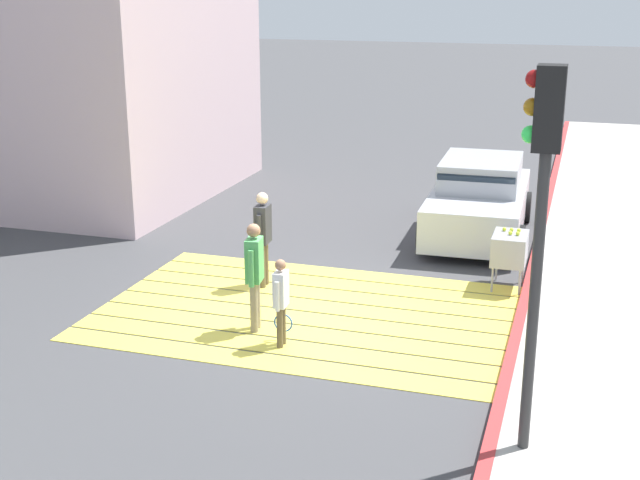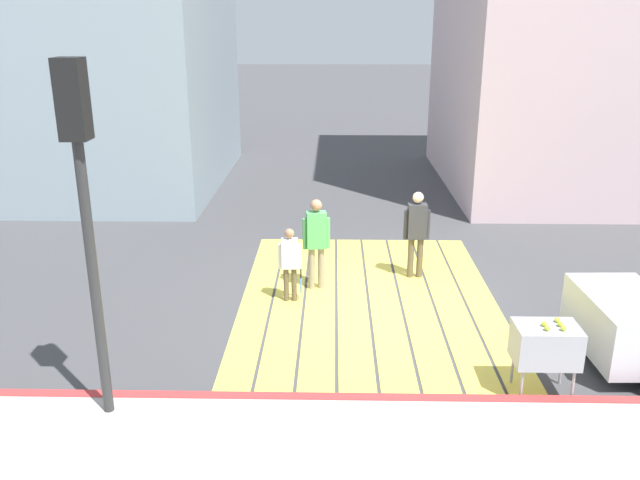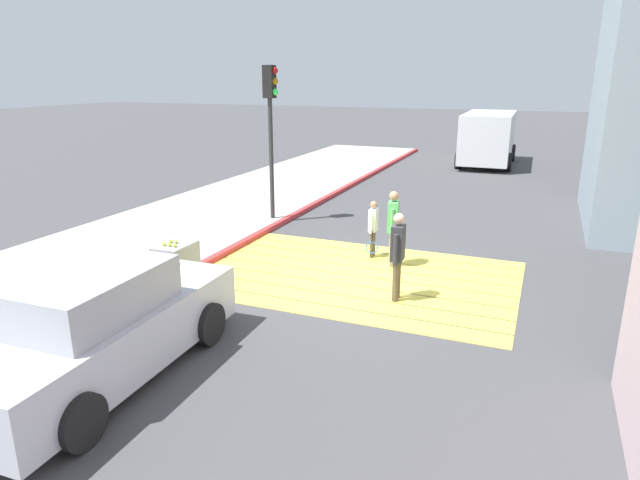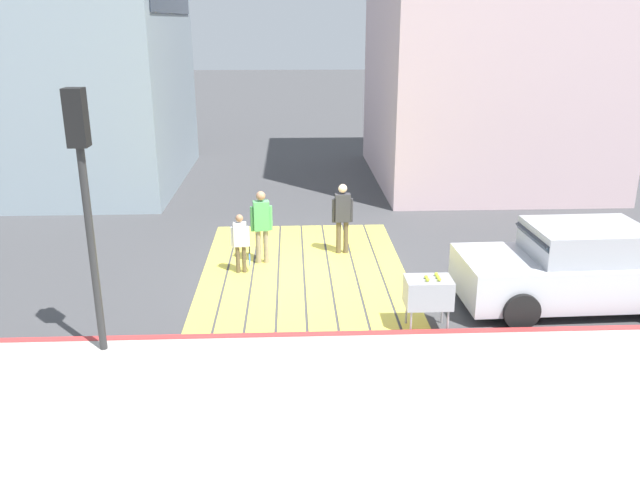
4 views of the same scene
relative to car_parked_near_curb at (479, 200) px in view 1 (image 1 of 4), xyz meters
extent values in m
plane|color=#424244|center=(2.00, 5.07, -0.73)|extent=(120.00, 120.00, 0.00)
cube|color=#EAD64C|center=(2.00, 3.15, -0.73)|extent=(6.40, 0.50, 0.01)
cube|color=#EAD64C|center=(2.00, 3.70, -0.73)|extent=(6.40, 0.50, 0.01)
cube|color=#EAD64C|center=(2.00, 4.25, -0.73)|extent=(6.40, 0.50, 0.01)
cube|color=#EAD64C|center=(2.00, 4.80, -0.73)|extent=(6.40, 0.50, 0.01)
cube|color=#EAD64C|center=(2.00, 5.35, -0.73)|extent=(6.40, 0.50, 0.01)
cube|color=#EAD64C|center=(2.00, 5.90, -0.73)|extent=(6.40, 0.50, 0.01)
cube|color=#EAD64C|center=(2.00, 6.45, -0.73)|extent=(6.40, 0.50, 0.01)
cube|color=#EAD64C|center=(2.00, 7.00, -0.73)|extent=(6.40, 0.50, 0.01)
cube|color=#BC3333|center=(-1.25, 5.07, -0.67)|extent=(0.16, 40.00, 0.13)
cube|color=silver|center=(0.00, 0.03, -0.14)|extent=(1.93, 4.35, 0.80)
cube|color=#A0A2A9|center=(0.00, -0.12, 0.54)|extent=(1.59, 2.11, 0.60)
cube|color=#1E2833|center=(-0.02, 0.80, 0.48)|extent=(1.49, 0.37, 0.49)
cylinder|color=black|center=(0.84, 1.39, -0.40)|extent=(0.24, 0.67, 0.66)
cylinder|color=black|center=(-0.92, 1.33, -0.40)|extent=(0.24, 0.67, 0.66)
cylinder|color=black|center=(0.92, -1.28, -0.40)|extent=(0.24, 0.67, 0.66)
cylinder|color=black|center=(-0.84, -1.33, -0.40)|extent=(0.24, 0.67, 0.66)
cylinder|color=#2D2D2D|center=(-1.60, 8.38, 0.97)|extent=(0.12, 0.12, 3.40)
cube|color=black|center=(-1.60, 8.38, 3.09)|extent=(0.28, 0.28, 0.84)
sphere|color=maroon|center=(-1.44, 8.38, 3.37)|extent=(0.18, 0.18, 0.18)
sphere|color=#956310|center=(-1.44, 8.38, 3.10)|extent=(0.18, 0.18, 0.18)
sphere|color=#35FF59|center=(-1.44, 8.38, 2.83)|extent=(0.18, 0.18, 0.18)
cube|color=#99999E|center=(-0.90, 2.98, -0.03)|extent=(0.56, 0.80, 0.50)
cylinder|color=#99999E|center=(-0.68, 3.30, -0.51)|extent=(0.04, 0.04, 0.45)
cylinder|color=#99999E|center=(-1.12, 3.30, -0.51)|extent=(0.04, 0.04, 0.45)
cylinder|color=#99999E|center=(-0.68, 2.66, -0.51)|extent=(0.04, 0.04, 0.45)
cylinder|color=#99999E|center=(-1.12, 2.66, -0.51)|extent=(0.04, 0.04, 0.45)
sphere|color=#CCE033|center=(-1.02, 2.83, 0.25)|extent=(0.07, 0.07, 0.07)
sphere|color=#CCE033|center=(-0.90, 2.83, 0.25)|extent=(0.07, 0.07, 0.07)
sphere|color=#CCE033|center=(-0.78, 2.83, 0.25)|extent=(0.07, 0.07, 0.07)
sphere|color=#CCE033|center=(-1.02, 3.03, 0.25)|extent=(0.07, 0.07, 0.07)
sphere|color=#CCE033|center=(-0.90, 3.03, 0.25)|extent=(0.07, 0.07, 0.07)
cylinder|color=brown|center=(3.07, 4.24, -0.34)|extent=(0.12, 0.12, 0.78)
cylinder|color=brown|center=(3.07, 4.07, -0.34)|extent=(0.12, 0.12, 0.78)
cube|color=#333338|center=(3.07, 4.16, 0.37)|extent=(0.23, 0.35, 0.65)
sphere|color=beige|center=(3.07, 4.16, 0.81)|extent=(0.20, 0.20, 0.20)
cylinder|color=#333338|center=(3.06, 4.36, 0.30)|extent=(0.08, 0.08, 0.55)
cylinder|color=#333338|center=(3.08, 3.96, 0.30)|extent=(0.08, 0.08, 0.55)
cylinder|color=gray|center=(2.48, 6.06, -0.34)|extent=(0.12, 0.12, 0.78)
cylinder|color=gray|center=(2.51, 5.89, -0.34)|extent=(0.12, 0.12, 0.78)
cube|color=#4CA559|center=(2.50, 5.98, 0.37)|extent=(0.26, 0.37, 0.65)
sphere|color=#9E7051|center=(2.50, 5.98, 0.82)|extent=(0.20, 0.20, 0.20)
cylinder|color=#4CA559|center=(2.47, 6.18, 0.31)|extent=(0.08, 0.08, 0.55)
cylinder|color=#4CA559|center=(2.53, 5.78, 0.31)|extent=(0.08, 0.08, 0.55)
cylinder|color=brown|center=(1.93, 6.48, -0.43)|extent=(0.09, 0.09, 0.61)
cylinder|color=brown|center=(1.93, 6.34, -0.43)|extent=(0.09, 0.09, 0.61)
cube|color=white|center=(1.93, 6.41, 0.14)|extent=(0.18, 0.27, 0.51)
sphere|color=#9E7051|center=(1.93, 6.41, 0.49)|extent=(0.16, 0.16, 0.16)
cylinder|color=white|center=(1.92, 6.58, 0.08)|extent=(0.07, 0.07, 0.43)
cylinder|color=white|center=(1.94, 6.25, 0.08)|extent=(0.07, 0.07, 0.43)
cylinder|color=black|center=(1.97, 6.23, -0.21)|extent=(0.03, 0.03, 0.28)
torus|color=blue|center=(1.97, 6.23, -0.45)|extent=(0.28, 0.03, 0.28)
camera|label=1|loc=(-1.97, 16.94, 4.29)|focal=47.93mm
camera|label=2|loc=(-8.42, 5.68, 3.89)|focal=36.95mm
camera|label=3|loc=(5.35, -5.15, 3.25)|focal=31.07mm
camera|label=4|loc=(-11.12, 5.31, 4.41)|focal=36.50mm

